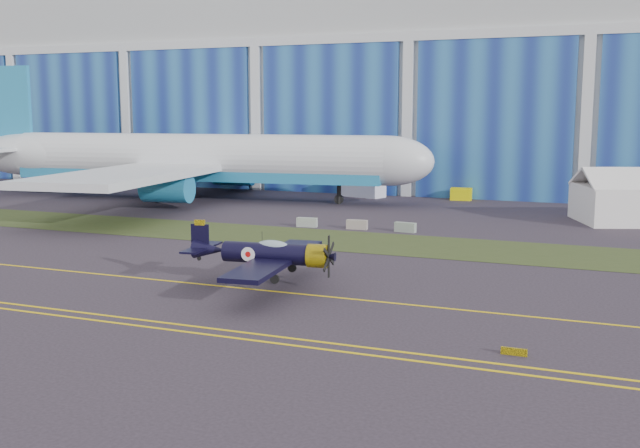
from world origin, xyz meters
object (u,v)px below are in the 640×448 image
at_px(jetliner, 194,106).
at_px(shipping_container, 361,186).
at_px(warbird, 267,253).
at_px(tug, 461,194).

height_order(jetliner, shipping_container, jetliner).
height_order(warbird, shipping_container, warbird).
xyz_separation_m(warbird, jetliner, (-29.54, 40.24, 9.51)).
xyz_separation_m(jetliner, tug, (31.49, 11.66, -11.01)).
height_order(jetliner, tug, jetliner).
bearing_deg(tug, jetliner, -166.03).
relative_size(warbird, jetliner, 0.19).
distance_m(jetliner, shipping_container, 23.78).
distance_m(shipping_container, tug, 13.01).
xyz_separation_m(warbird, shipping_container, (-11.02, 50.91, -0.92)).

